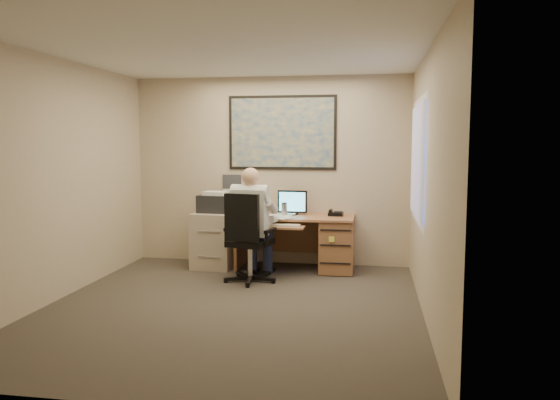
% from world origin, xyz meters
% --- Properties ---
extents(room_shell, '(4.00, 4.50, 2.70)m').
position_xyz_m(room_shell, '(0.00, 0.00, 1.35)').
color(room_shell, '#3B342E').
rests_on(room_shell, ground).
extents(desk, '(1.60, 0.97, 1.08)m').
position_xyz_m(desk, '(0.76, 1.90, 0.44)').
color(desk, '#AA6E49').
rests_on(desk, ground).
extents(world_map, '(1.56, 0.03, 1.06)m').
position_xyz_m(world_map, '(0.18, 2.23, 1.90)').
color(world_map, '#1E4C93').
rests_on(world_map, room_shell).
extents(wall_calendar, '(0.28, 0.01, 0.42)m').
position_xyz_m(wall_calendar, '(-0.57, 2.24, 1.08)').
color(wall_calendar, white).
rests_on(wall_calendar, room_shell).
extents(window_blinds, '(0.06, 1.40, 1.30)m').
position_xyz_m(window_blinds, '(1.97, 0.80, 1.55)').
color(window_blinds, silver).
rests_on(window_blinds, room_shell).
extents(filing_cabinet, '(0.61, 0.71, 1.08)m').
position_xyz_m(filing_cabinet, '(-0.71, 1.85, 0.46)').
color(filing_cabinet, '#BFAE9A').
rests_on(filing_cabinet, ground).
extents(office_chair, '(0.80, 0.80, 1.14)m').
position_xyz_m(office_chair, '(-0.04, 1.07, 0.33)').
color(office_chair, black).
rests_on(office_chair, ground).
extents(person, '(0.68, 0.92, 1.44)m').
position_xyz_m(person, '(-0.05, 1.15, 0.72)').
color(person, silver).
rests_on(person, office_chair).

